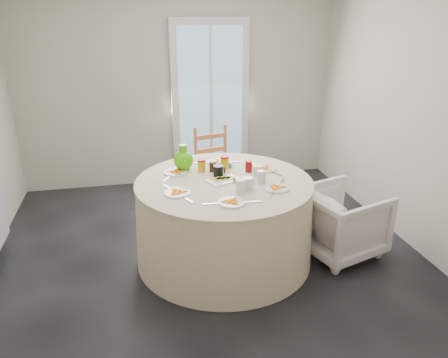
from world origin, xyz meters
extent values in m
plane|color=black|center=(0.00, 0.00, 0.00)|extent=(4.00, 4.00, 0.00)
cube|color=#BCB5A3|center=(0.00, 2.00, 1.30)|extent=(4.00, 0.02, 2.60)
cube|color=#BCB5A3|center=(2.00, 0.00, 1.30)|extent=(0.02, 4.00, 2.60)
cube|color=silver|center=(0.40, 1.95, 1.05)|extent=(1.00, 0.08, 2.10)
cylinder|color=beige|center=(0.14, -0.08, 0.38)|extent=(1.62, 1.62, 0.82)
imported|color=silver|center=(1.24, -0.21, 0.39)|extent=(0.83, 0.86, 0.71)
cube|color=#04988C|center=(0.23, 0.28, 0.79)|extent=(0.14, 0.12, 0.05)
camera|label=1|loc=(-0.62, -3.57, 2.21)|focal=35.00mm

